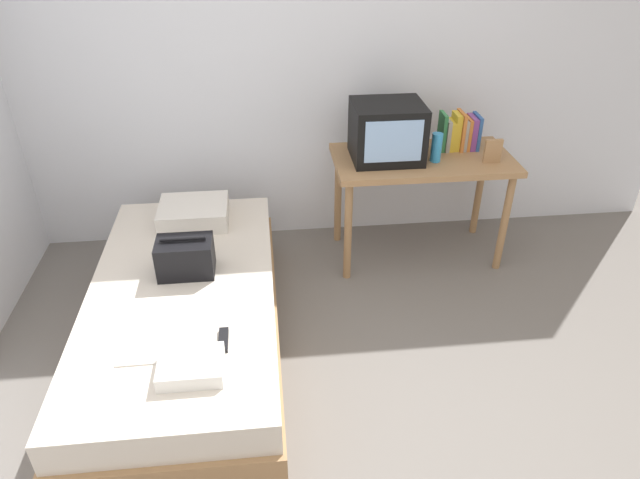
% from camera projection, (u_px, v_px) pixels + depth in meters
% --- Properties ---
extents(ground_plane, '(8.00, 8.00, 0.00)m').
position_uv_depth(ground_plane, '(353.00, 436.00, 2.72)').
color(ground_plane, slate).
extents(wall_back, '(5.20, 0.10, 2.60)m').
position_uv_depth(wall_back, '(311.00, 54.00, 3.72)').
color(wall_back, silver).
rests_on(wall_back, ground).
extents(bed, '(1.00, 2.00, 0.43)m').
position_uv_depth(bed, '(186.00, 319.00, 3.12)').
color(bed, '#9E754C').
rests_on(bed, ground).
extents(desk, '(1.16, 0.60, 0.74)m').
position_uv_depth(desk, '(422.00, 170.00, 3.74)').
color(desk, '#9E754C').
rests_on(desk, ground).
extents(tv, '(0.44, 0.39, 0.36)m').
position_uv_depth(tv, '(387.00, 132.00, 3.58)').
color(tv, black).
rests_on(tv, desk).
extents(water_bottle, '(0.07, 0.07, 0.19)m').
position_uv_depth(water_bottle, '(436.00, 147.00, 3.58)').
color(water_bottle, '#3399DB').
rests_on(water_bottle, desk).
extents(book_row, '(0.26, 0.17, 0.25)m').
position_uv_depth(book_row, '(459.00, 132.00, 3.75)').
color(book_row, '#337F47').
rests_on(book_row, desk).
extents(picture_frame, '(0.11, 0.02, 0.15)m').
position_uv_depth(picture_frame, '(493.00, 151.00, 3.57)').
color(picture_frame, '#9E754C').
rests_on(picture_frame, desk).
extents(pillow, '(0.42, 0.36, 0.12)m').
position_uv_depth(pillow, '(194.00, 213.00, 3.56)').
color(pillow, silver).
rests_on(pillow, bed).
extents(handbag, '(0.30, 0.20, 0.22)m').
position_uv_depth(handbag, '(185.00, 257.00, 3.07)').
color(handbag, black).
rests_on(handbag, bed).
extents(magazine, '(0.21, 0.29, 0.01)m').
position_uv_depth(magazine, '(144.00, 343.00, 2.63)').
color(magazine, white).
rests_on(magazine, bed).
extents(remote_dark, '(0.04, 0.16, 0.02)m').
position_uv_depth(remote_dark, '(223.00, 340.00, 2.64)').
color(remote_dark, black).
rests_on(remote_dark, bed).
extents(remote_silver, '(0.04, 0.14, 0.02)m').
position_uv_depth(remote_silver, '(164.00, 266.00, 3.15)').
color(remote_silver, '#B7B7BC').
rests_on(remote_silver, bed).
extents(folded_towel, '(0.28, 0.22, 0.07)m').
position_uv_depth(folded_towel, '(191.00, 367.00, 2.46)').
color(folded_towel, white).
rests_on(folded_towel, bed).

